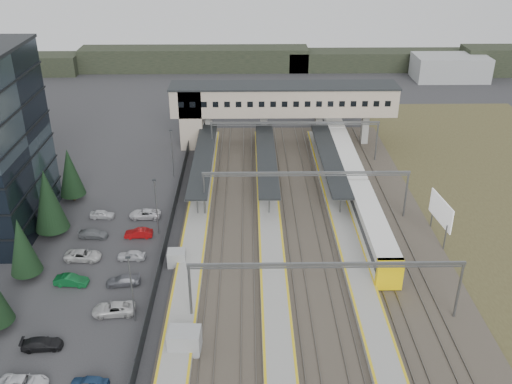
{
  "coord_description": "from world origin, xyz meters",
  "views": [
    {
      "loc": [
        4.13,
        -56.11,
        39.52
      ],
      "look_at": [
        5.16,
        14.29,
        4.0
      ],
      "focal_mm": 40.0,
      "sensor_mm": 36.0,
      "label": 1
    }
  ],
  "objects_px": {
    "train": "(346,163)",
    "billboard": "(441,212)",
    "relay_cabin_near": "(185,341)",
    "relay_cabin_far": "(177,258)",
    "footbridge": "(268,103)"
  },
  "relations": [
    {
      "from": "billboard",
      "to": "relay_cabin_far",
      "type": "bearing_deg",
      "value": -170.19
    },
    {
      "from": "relay_cabin_near",
      "to": "billboard",
      "type": "xyz_separation_m",
      "value": [
        31.3,
        21.1,
        2.64
      ]
    },
    {
      "from": "relay_cabin_far",
      "to": "footbridge",
      "type": "height_order",
      "value": "footbridge"
    },
    {
      "from": "relay_cabin_near",
      "to": "footbridge",
      "type": "relative_size",
      "value": 0.08
    },
    {
      "from": "train",
      "to": "billboard",
      "type": "distance_m",
      "value": 21.89
    },
    {
      "from": "relay_cabin_near",
      "to": "train",
      "type": "distance_m",
      "value": 46.6
    },
    {
      "from": "billboard",
      "to": "train",
      "type": "bearing_deg",
      "value": 114.57
    },
    {
      "from": "train",
      "to": "billboard",
      "type": "height_order",
      "value": "billboard"
    },
    {
      "from": "relay_cabin_far",
      "to": "train",
      "type": "relative_size",
      "value": 0.04
    },
    {
      "from": "relay_cabin_far",
      "to": "relay_cabin_near",
      "type": "bearing_deg",
      "value": -80.81
    },
    {
      "from": "train",
      "to": "billboard",
      "type": "bearing_deg",
      "value": -65.43
    },
    {
      "from": "relay_cabin_far",
      "to": "train",
      "type": "distance_m",
      "value": 35.65
    },
    {
      "from": "relay_cabin_near",
      "to": "train",
      "type": "bearing_deg",
      "value": 61.51
    },
    {
      "from": "relay_cabin_far",
      "to": "billboard",
      "type": "relative_size",
      "value": 0.34
    },
    {
      "from": "footbridge",
      "to": "train",
      "type": "relative_size",
      "value": 0.63
    }
  ]
}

